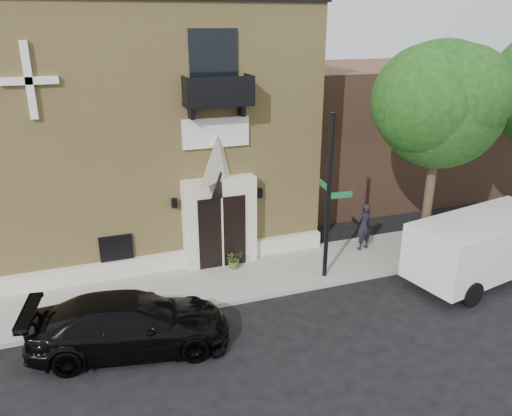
% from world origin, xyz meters
% --- Properties ---
extents(ground, '(120.00, 120.00, 0.00)m').
position_xyz_m(ground, '(0.00, 0.00, 0.00)').
color(ground, black).
rests_on(ground, ground).
extents(sidewalk, '(42.00, 3.00, 0.15)m').
position_xyz_m(sidewalk, '(1.00, 1.50, 0.07)').
color(sidewalk, gray).
rests_on(sidewalk, ground).
extents(church, '(12.20, 11.01, 9.30)m').
position_xyz_m(church, '(-2.99, 7.95, 4.63)').
color(church, tan).
rests_on(church, ground).
extents(neighbour_building, '(18.00, 8.00, 6.40)m').
position_xyz_m(neighbour_building, '(12.00, 9.00, 3.20)').
color(neighbour_building, brown).
rests_on(neighbour_building, ground).
extents(street_tree_left, '(4.97, 4.38, 7.77)m').
position_xyz_m(street_tree_left, '(6.03, 0.35, 5.87)').
color(street_tree_left, '#38281C').
rests_on(street_tree_left, sidewalk).
extents(black_sedan, '(5.60, 3.01, 1.54)m').
position_xyz_m(black_sedan, '(-4.64, -1.14, 0.77)').
color(black_sedan, black).
rests_on(black_sedan, ground).
extents(cargo_van, '(5.81, 3.18, 2.24)m').
position_xyz_m(cargo_van, '(7.34, -1.14, 1.25)').
color(cargo_van, white).
rests_on(cargo_van, ground).
extents(street_sign, '(0.89, 0.93, 5.63)m').
position_xyz_m(street_sign, '(2.12, 0.59, 2.98)').
color(street_sign, black).
rests_on(street_sign, sidewalk).
extents(fire_hydrant, '(0.44, 0.35, 0.77)m').
position_xyz_m(fire_hydrant, '(7.02, 0.36, 0.53)').
color(fire_hydrant, '#980405').
rests_on(fire_hydrant, sidewalk).
extents(dumpster, '(1.97, 1.38, 1.18)m').
position_xyz_m(dumpster, '(7.74, 0.64, 0.75)').
color(dumpster, '#0E3517').
rests_on(dumpster, sidewalk).
extents(planter, '(0.67, 0.59, 0.69)m').
position_xyz_m(planter, '(-0.67, 2.17, 0.50)').
color(planter, '#445D2A').
rests_on(planter, sidewalk).
extents(pedestrian_near, '(0.76, 0.58, 1.85)m').
position_xyz_m(pedestrian_near, '(4.47, 2.03, 1.08)').
color(pedestrian_near, black).
rests_on(pedestrian_near, sidewalk).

